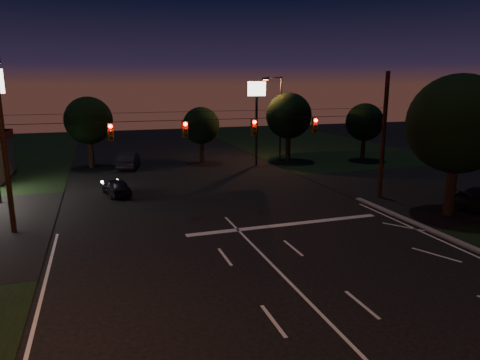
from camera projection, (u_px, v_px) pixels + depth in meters
name	position (u px, v px, depth m)	size (l,w,h in m)	color
ground	(349.00, 343.00, 13.64)	(140.00, 140.00, 0.00)	black
cross_street_right	(455.00, 187.00, 34.61)	(20.00, 16.00, 0.02)	black
stop_bar	(286.00, 225.00, 25.22)	(12.00, 0.50, 0.01)	silver
utility_pole_right	(379.00, 198.00, 31.22)	(0.30, 0.30, 9.00)	black
utility_pole_left	(14.00, 233.00, 23.85)	(0.28, 0.28, 8.00)	black
signal_span	(220.00, 127.00, 26.31)	(24.00, 0.40, 1.56)	black
pole_sign_right	(257.00, 104.00, 42.54)	(1.80, 0.30, 8.40)	black
street_light_right_far	(278.00, 112.00, 45.60)	(2.20, 0.35, 9.00)	black
tree_right_near	(456.00, 125.00, 25.98)	(6.00, 6.00, 8.76)	black
tree_far_b	(89.00, 121.00, 41.81)	(4.60, 4.60, 6.98)	black
tree_far_c	(201.00, 126.00, 44.39)	(3.80, 3.80, 5.86)	black
tree_far_d	(288.00, 116.00, 45.13)	(4.80, 4.80, 7.30)	black
tree_far_e	(364.00, 123.00, 45.87)	(4.00, 4.00, 6.18)	black
car_oncoming_a	(116.00, 187.00, 31.76)	(1.52, 3.79, 1.29)	black
car_oncoming_b	(128.00, 160.00, 42.15)	(1.67, 4.79, 1.58)	black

